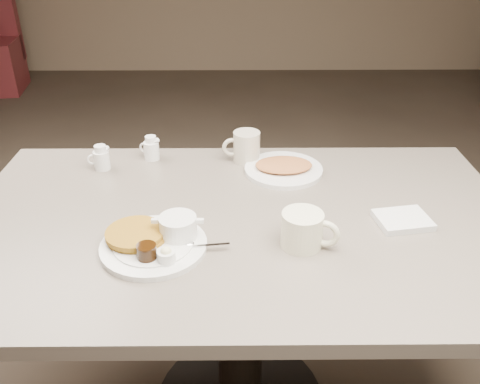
{
  "coord_description": "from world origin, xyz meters",
  "views": [
    {
      "loc": [
        -0.01,
        -1.15,
        1.48
      ],
      "look_at": [
        0.0,
        0.02,
        0.82
      ],
      "focal_mm": 38.04,
      "sensor_mm": 36.0,
      "label": 1
    }
  ],
  "objects_px": {
    "coffee_mug_near": "(304,229)",
    "hash_plate": "(284,168)",
    "coffee_mug_far": "(246,147)",
    "main_plate": "(156,239)",
    "creamer_right": "(151,149)",
    "creamer_left": "(101,158)",
    "diner_table": "(240,269)"
  },
  "relations": [
    {
      "from": "coffee_mug_near",
      "to": "hash_plate",
      "type": "relative_size",
      "value": 0.61
    },
    {
      "from": "coffee_mug_far",
      "to": "hash_plate",
      "type": "bearing_deg",
      "value": -34.62
    },
    {
      "from": "main_plate",
      "to": "coffee_mug_near",
      "type": "height_order",
      "value": "coffee_mug_near"
    },
    {
      "from": "main_plate",
      "to": "hash_plate",
      "type": "distance_m",
      "value": 0.53
    },
    {
      "from": "hash_plate",
      "to": "coffee_mug_far",
      "type": "bearing_deg",
      "value": 145.38
    },
    {
      "from": "creamer_right",
      "to": "hash_plate",
      "type": "bearing_deg",
      "value": -13.01
    },
    {
      "from": "coffee_mug_far",
      "to": "hash_plate",
      "type": "height_order",
      "value": "coffee_mug_far"
    },
    {
      "from": "coffee_mug_near",
      "to": "creamer_left",
      "type": "height_order",
      "value": "coffee_mug_near"
    },
    {
      "from": "coffee_mug_near",
      "to": "coffee_mug_far",
      "type": "height_order",
      "value": "coffee_mug_far"
    },
    {
      "from": "creamer_left",
      "to": "coffee_mug_near",
      "type": "bearing_deg",
      "value": -35.58
    },
    {
      "from": "main_plate",
      "to": "coffee_mug_far",
      "type": "distance_m",
      "value": 0.53
    },
    {
      "from": "coffee_mug_far",
      "to": "creamer_left",
      "type": "height_order",
      "value": "coffee_mug_far"
    },
    {
      "from": "main_plate",
      "to": "hash_plate",
      "type": "bearing_deg",
      "value": 49.05
    },
    {
      "from": "main_plate",
      "to": "coffee_mug_far",
      "type": "relative_size",
      "value": 2.52
    },
    {
      "from": "coffee_mug_near",
      "to": "diner_table",
      "type": "bearing_deg",
      "value": 141.14
    },
    {
      "from": "main_plate",
      "to": "creamer_left",
      "type": "xyz_separation_m",
      "value": [
        -0.23,
        0.42,
        0.01
      ]
    },
    {
      "from": "hash_plate",
      "to": "creamer_left",
      "type": "bearing_deg",
      "value": 177.32
    },
    {
      "from": "diner_table",
      "to": "creamer_left",
      "type": "height_order",
      "value": "creamer_left"
    },
    {
      "from": "main_plate",
      "to": "hash_plate",
      "type": "relative_size",
      "value": 1.26
    },
    {
      "from": "creamer_left",
      "to": "main_plate",
      "type": "bearing_deg",
      "value": -61.74
    },
    {
      "from": "coffee_mug_near",
      "to": "hash_plate",
      "type": "height_order",
      "value": "coffee_mug_near"
    },
    {
      "from": "coffee_mug_far",
      "to": "main_plate",
      "type": "bearing_deg",
      "value": -115.4
    },
    {
      "from": "diner_table",
      "to": "main_plate",
      "type": "height_order",
      "value": "main_plate"
    },
    {
      "from": "coffee_mug_far",
      "to": "creamer_right",
      "type": "bearing_deg",
      "value": 176.79
    },
    {
      "from": "coffee_mug_far",
      "to": "coffee_mug_near",
      "type": "bearing_deg",
      "value": -74.41
    },
    {
      "from": "creamer_right",
      "to": "coffee_mug_far",
      "type": "bearing_deg",
      "value": -3.21
    },
    {
      "from": "creamer_right",
      "to": "hash_plate",
      "type": "xyz_separation_m",
      "value": [
        0.43,
        -0.1,
        -0.02
      ]
    },
    {
      "from": "creamer_right",
      "to": "hash_plate",
      "type": "distance_m",
      "value": 0.44
    },
    {
      "from": "diner_table",
      "to": "coffee_mug_near",
      "type": "xyz_separation_m",
      "value": [
        0.15,
        -0.12,
        0.22
      ]
    },
    {
      "from": "diner_table",
      "to": "hash_plate",
      "type": "distance_m",
      "value": 0.35
    },
    {
      "from": "hash_plate",
      "to": "creamer_right",
      "type": "bearing_deg",
      "value": 166.99
    },
    {
      "from": "diner_table",
      "to": "creamer_left",
      "type": "xyz_separation_m",
      "value": [
        -0.43,
        0.3,
        0.21
      ]
    }
  ]
}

